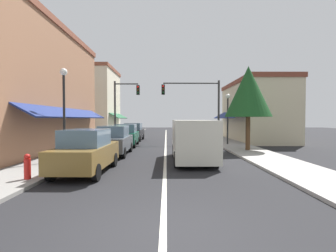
{
  "coord_description": "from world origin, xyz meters",
  "views": [
    {
      "loc": [
        0.06,
        -4.64,
        2.19
      ],
      "look_at": [
        0.2,
        15.96,
        1.59
      ],
      "focal_mm": 26.34,
      "sensor_mm": 36.0,
      "label": 1
    }
  ],
  "objects_px": {
    "street_lamp_right_mid": "(228,110)",
    "fire_hydrant": "(27,167)",
    "parked_car_nearest_left": "(87,151)",
    "parked_car_third_left": "(126,135)",
    "tree_right_near": "(248,92)",
    "parked_car_second_left": "(114,140)",
    "parked_car_far_left": "(134,132)",
    "traffic_signal_left_corner": "(123,103)",
    "traffic_signal_mast_arm": "(199,100)",
    "street_lamp_left_near": "(64,99)",
    "van_in_lane": "(193,139)"
  },
  "relations": [
    {
      "from": "van_in_lane",
      "to": "street_lamp_left_near",
      "type": "xyz_separation_m",
      "value": [
        -6.44,
        -0.34,
        2.02
      ]
    },
    {
      "from": "parked_car_nearest_left",
      "to": "street_lamp_right_mid",
      "type": "distance_m",
      "value": 13.3
    },
    {
      "from": "parked_car_nearest_left",
      "to": "parked_car_second_left",
      "type": "bearing_deg",
      "value": 90.39
    },
    {
      "from": "traffic_signal_left_corner",
      "to": "parked_car_far_left",
      "type": "bearing_deg",
      "value": 64.01
    },
    {
      "from": "traffic_signal_left_corner",
      "to": "street_lamp_right_mid",
      "type": "relative_size",
      "value": 1.36
    },
    {
      "from": "traffic_signal_left_corner",
      "to": "fire_hydrant",
      "type": "relative_size",
      "value": 6.59
    },
    {
      "from": "tree_right_near",
      "to": "parked_car_third_left",
      "type": "bearing_deg",
      "value": 158.62
    },
    {
      "from": "parked_car_third_left",
      "to": "tree_right_near",
      "type": "height_order",
      "value": "tree_right_near"
    },
    {
      "from": "parked_car_far_left",
      "to": "fire_hydrant",
      "type": "xyz_separation_m",
      "value": [
        -1.46,
        -16.45,
        -0.33
      ]
    },
    {
      "from": "parked_car_second_left",
      "to": "street_lamp_right_mid",
      "type": "distance_m",
      "value": 9.94
    },
    {
      "from": "parked_car_far_left",
      "to": "van_in_lane",
      "type": "bearing_deg",
      "value": -67.95
    },
    {
      "from": "parked_car_second_left",
      "to": "traffic_signal_left_corner",
      "type": "distance_m",
      "value": 8.88
    },
    {
      "from": "van_in_lane",
      "to": "street_lamp_left_near",
      "type": "distance_m",
      "value": 6.76
    },
    {
      "from": "parked_car_third_left",
      "to": "tree_right_near",
      "type": "relative_size",
      "value": 0.73
    },
    {
      "from": "parked_car_second_left",
      "to": "street_lamp_right_mid",
      "type": "relative_size",
      "value": 0.97
    },
    {
      "from": "parked_car_second_left",
      "to": "parked_car_third_left",
      "type": "relative_size",
      "value": 0.99
    },
    {
      "from": "parked_car_nearest_left",
      "to": "street_lamp_left_near",
      "type": "distance_m",
      "value": 3.78
    },
    {
      "from": "traffic_signal_left_corner",
      "to": "parked_car_third_left",
      "type": "bearing_deg",
      "value": -76.05
    },
    {
      "from": "tree_right_near",
      "to": "traffic_signal_left_corner",
      "type": "bearing_deg",
      "value": 144.01
    },
    {
      "from": "parked_car_third_left",
      "to": "traffic_signal_mast_arm",
      "type": "distance_m",
      "value": 7.29
    },
    {
      "from": "parked_car_second_left",
      "to": "parked_car_third_left",
      "type": "xyz_separation_m",
      "value": [
        -0.06,
        4.82,
        0.0
      ]
    },
    {
      "from": "van_in_lane",
      "to": "parked_car_third_left",
      "type": "bearing_deg",
      "value": 123.01
    },
    {
      "from": "parked_car_nearest_left",
      "to": "parked_car_far_left",
      "type": "distance_m",
      "value": 14.97
    },
    {
      "from": "parked_car_second_left",
      "to": "traffic_signal_left_corner",
      "type": "height_order",
      "value": "traffic_signal_left_corner"
    },
    {
      "from": "parked_car_third_left",
      "to": "traffic_signal_left_corner",
      "type": "bearing_deg",
      "value": 102.58
    },
    {
      "from": "parked_car_second_left",
      "to": "street_lamp_left_near",
      "type": "distance_m",
      "value": 3.98
    },
    {
      "from": "parked_car_far_left",
      "to": "traffic_signal_left_corner",
      "type": "relative_size",
      "value": 0.72
    },
    {
      "from": "parked_car_second_left",
      "to": "fire_hydrant",
      "type": "bearing_deg",
      "value": -104.27
    },
    {
      "from": "street_lamp_left_near",
      "to": "fire_hydrant",
      "type": "height_order",
      "value": "street_lamp_left_near"
    },
    {
      "from": "tree_right_near",
      "to": "parked_car_nearest_left",
      "type": "bearing_deg",
      "value": -143.44
    },
    {
      "from": "street_lamp_right_mid",
      "to": "fire_hydrant",
      "type": "bearing_deg",
      "value": -129.92
    },
    {
      "from": "parked_car_second_left",
      "to": "street_lamp_right_mid",
      "type": "xyz_separation_m",
      "value": [
        8.2,
        5.25,
        2.02
      ]
    },
    {
      "from": "parked_car_second_left",
      "to": "traffic_signal_mast_arm",
      "type": "xyz_separation_m",
      "value": [
        6.08,
        7.33,
        3.0
      ]
    },
    {
      "from": "parked_car_third_left",
      "to": "parked_car_far_left",
      "type": "bearing_deg",
      "value": 89.57
    },
    {
      "from": "parked_car_second_left",
      "to": "tree_right_near",
      "type": "height_order",
      "value": "tree_right_near"
    },
    {
      "from": "parked_car_nearest_left",
      "to": "traffic_signal_left_corner",
      "type": "xyz_separation_m",
      "value": [
        -0.88,
        13.34,
        2.85
      ]
    },
    {
      "from": "parked_car_third_left",
      "to": "fire_hydrant",
      "type": "bearing_deg",
      "value": -99.18
    },
    {
      "from": "van_in_lane",
      "to": "street_lamp_right_mid",
      "type": "height_order",
      "value": "street_lamp_right_mid"
    },
    {
      "from": "street_lamp_right_mid",
      "to": "parked_car_nearest_left",
      "type": "bearing_deg",
      "value": -128.88
    },
    {
      "from": "parked_car_nearest_left",
      "to": "parked_car_third_left",
      "type": "height_order",
      "value": "same"
    },
    {
      "from": "parked_car_second_left",
      "to": "traffic_signal_left_corner",
      "type": "xyz_separation_m",
      "value": [
        -0.94,
        8.36,
        2.85
      ]
    },
    {
      "from": "traffic_signal_mast_arm",
      "to": "street_lamp_right_mid",
      "type": "relative_size",
      "value": 1.34
    },
    {
      "from": "parked_car_third_left",
      "to": "traffic_signal_mast_arm",
      "type": "bearing_deg",
      "value": 20.87
    },
    {
      "from": "parked_car_far_left",
      "to": "traffic_signal_left_corner",
      "type": "distance_m",
      "value": 3.37
    },
    {
      "from": "parked_car_far_left",
      "to": "street_lamp_left_near",
      "type": "height_order",
      "value": "street_lamp_left_near"
    },
    {
      "from": "traffic_signal_mast_arm",
      "to": "street_lamp_right_mid",
      "type": "height_order",
      "value": "traffic_signal_mast_arm"
    },
    {
      "from": "parked_car_second_left",
      "to": "tree_right_near",
      "type": "distance_m",
      "value": 9.25
    },
    {
      "from": "parked_car_nearest_left",
      "to": "van_in_lane",
      "type": "xyz_separation_m",
      "value": [
        4.58,
        2.7,
        0.27
      ]
    },
    {
      "from": "tree_right_near",
      "to": "traffic_signal_mast_arm",
      "type": "bearing_deg",
      "value": 113.06
    },
    {
      "from": "parked_car_third_left",
      "to": "traffic_signal_left_corner",
      "type": "distance_m",
      "value": 4.62
    }
  ]
}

